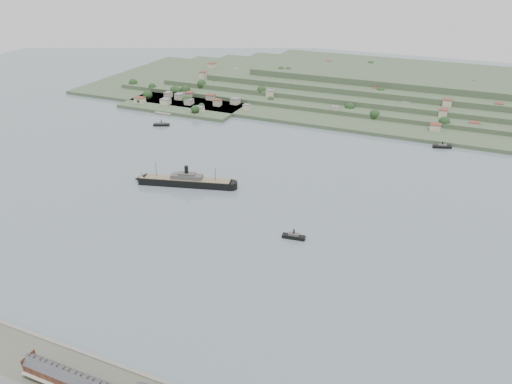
% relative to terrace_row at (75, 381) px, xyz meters
% --- Properties ---
extents(ground, '(1400.00, 1400.00, 0.00)m').
position_rel_terrace_row_xyz_m(ground, '(10.00, 168.02, -6.84)').
color(ground, slate).
rests_on(ground, ground).
extents(terrace_row, '(55.60, 9.80, 11.07)m').
position_rel_terrace_row_xyz_m(terrace_row, '(0.00, 0.00, 0.00)').
color(terrace_row, '#49231A').
rests_on(terrace_row, ground).
extents(far_peninsula, '(760.00, 309.00, 30.00)m').
position_rel_terrace_row_xyz_m(far_peninsula, '(37.91, 561.12, 5.04)').
color(far_peninsula, '#3F5337').
rests_on(far_peninsula, ground).
extents(steamship, '(89.28, 32.51, 21.81)m').
position_rel_terrace_row_xyz_m(steamship, '(-69.92, 210.04, -2.81)').
color(steamship, black).
rests_on(steamship, ground).
extents(tugboat, '(16.70, 6.31, 7.33)m').
position_rel_terrace_row_xyz_m(tugboat, '(46.35, 166.36, -5.05)').
color(tugboat, black).
rests_on(tugboat, ground).
extents(ferry_west, '(18.65, 11.95, 6.81)m').
position_rel_terrace_row_xyz_m(ferry_west, '(-174.05, 336.03, -5.20)').
color(ferry_west, black).
rests_on(ferry_west, ground).
extents(ferry_east, '(19.00, 10.59, 6.87)m').
position_rel_terrace_row_xyz_m(ferry_east, '(125.59, 391.29, -5.19)').
color(ferry_east, black).
rests_on(ferry_east, ground).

